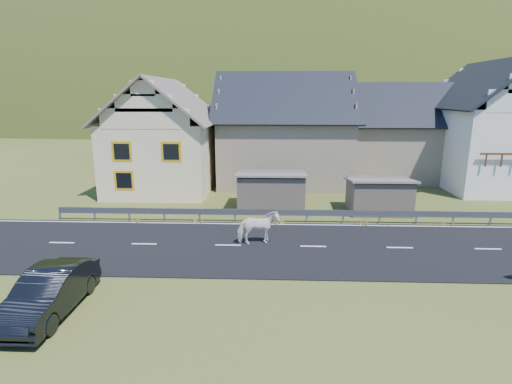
{
  "coord_description": "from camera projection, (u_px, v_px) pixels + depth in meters",
  "views": [
    {
      "loc": [
        -1.97,
        -17.59,
        6.92
      ],
      "look_at": [
        -2.78,
        2.56,
        2.01
      ],
      "focal_mm": 28.0,
      "sensor_mm": 36.0,
      "label": 1
    }
  ],
  "objects": [
    {
      "name": "horse",
      "position": [
        258.0,
        228.0,
        18.78
      ],
      "size": [
        1.36,
        2.08,
        1.62
      ],
      "primitive_type": "imported",
      "rotation": [
        0.0,
        0.0,
        1.85
      ],
      "color": "white",
      "rests_on": "road"
    },
    {
      "name": "guardrail",
      "position": [
        307.0,
        213.0,
        22.08
      ],
      "size": [
        28.1,
        0.09,
        0.75
      ],
      "color": "#93969B",
      "rests_on": "ground"
    },
    {
      "name": "house_white",
      "position": [
        494.0,
        120.0,
        30.45
      ],
      "size": [
        8.8,
        10.8,
        9.7
      ],
      "color": "silver",
      "rests_on": "ground"
    },
    {
      "name": "shed_left",
      "position": [
        271.0,
        191.0,
        24.77
      ],
      "size": [
        4.3,
        3.3,
        2.4
      ],
      "primitive_type": "cube",
      "color": "#6F6053",
      "rests_on": "ground"
    },
    {
      "name": "shed_right",
      "position": [
        379.0,
        196.0,
        24.05
      ],
      "size": [
        3.8,
        2.9,
        2.2
      ],
      "primitive_type": "cube",
      "color": "#6F6053",
      "rests_on": "ground"
    },
    {
      "name": "ground",
      "position": [
        313.0,
        247.0,
        18.64
      ],
      "size": [
        160.0,
        160.0,
        0.0
      ],
      "primitive_type": "plane",
      "color": "#36451B",
      "rests_on": "ground"
    },
    {
      "name": "lane_markings",
      "position": [
        313.0,
        246.0,
        18.63
      ],
      "size": [
        60.0,
        6.6,
        0.01
      ],
      "primitive_type": "cube",
      "color": "silver",
      "rests_on": "road"
    },
    {
      "name": "conifer_patch",
      "position": [
        105.0,
        98.0,
        126.15
      ],
      "size": [
        76.0,
        50.0,
        28.0
      ],
      "primitive_type": "ellipsoid",
      "color": "black",
      "rests_on": "ground"
    },
    {
      "name": "house_stone_a",
      "position": [
        284.0,
        124.0,
        32.14
      ],
      "size": [
        10.8,
        9.8,
        8.9
      ],
      "color": "gray",
      "rests_on": "ground"
    },
    {
      "name": "mountain",
      "position": [
        286.0,
        151.0,
        197.93
      ],
      "size": [
        440.0,
        280.0,
        260.0
      ],
      "primitive_type": "ellipsoid",
      "color": "#2F3F12",
      "rests_on": "ground"
    },
    {
      "name": "house_cream",
      "position": [
        164.0,
        130.0,
        29.65
      ],
      "size": [
        7.8,
        9.8,
        8.3
      ],
      "color": "#F9E6B9",
      "rests_on": "ground"
    },
    {
      "name": "house_stone_b",
      "position": [
        402.0,
        128.0,
        33.79
      ],
      "size": [
        9.8,
        8.8,
        8.1
      ],
      "color": "gray",
      "rests_on": "ground"
    },
    {
      "name": "car",
      "position": [
        49.0,
        292.0,
        12.89
      ],
      "size": [
        1.53,
        4.37,
        1.44
      ],
      "primitive_type": "imported",
      "rotation": [
        0.0,
        0.0,
        -0.0
      ],
      "color": "black",
      "rests_on": "ground"
    },
    {
      "name": "road",
      "position": [
        313.0,
        247.0,
        18.64
      ],
      "size": [
        60.0,
        7.0,
        0.04
      ],
      "primitive_type": "cube",
      "color": "black",
      "rests_on": "ground"
    }
  ]
}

